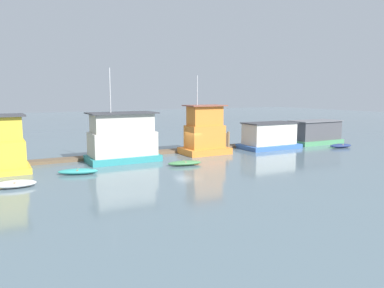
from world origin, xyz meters
name	(u,v)px	position (x,y,z in m)	size (l,w,h in m)	color
ground_plane	(188,156)	(0.00, 0.00, 0.00)	(200.00, 200.00, 0.00)	slate
dock_walkway	(176,151)	(0.00, 2.83, 0.15)	(51.00, 1.62, 0.30)	brown
houseboat_teal	(122,139)	(-7.17, 0.23, 2.24)	(6.94, 3.93, 9.14)	teal
houseboat_orange	(205,133)	(2.30, 0.28, 2.32)	(5.10, 3.61, 8.61)	orange
houseboat_blue	(269,136)	(11.40, 0.19, 1.48)	(7.21, 4.05, 3.16)	#3866B7
houseboat_green	(315,132)	(19.47, 0.52, 1.50)	(7.12, 3.65, 3.10)	#4C9360
dinghy_white	(15,184)	(-17.30, -6.14, 0.25)	(3.03, 1.76, 0.50)	white
dinghy_teal	(78,171)	(-12.38, -3.81, 0.24)	(3.45, 2.07, 0.47)	teal
dinghy_green	(185,163)	(-2.75, -4.64, 0.22)	(3.39, 1.77, 0.44)	#47844C
dinghy_navy	(341,146)	(19.44, -3.76, 0.25)	(3.14, 1.74, 0.49)	navy
mooring_post_near_right	(228,140)	(6.46, 1.77, 1.07)	(0.31, 0.31, 2.14)	#846B4C
mooring_post_far_right	(226,141)	(6.19, 1.77, 0.98)	(0.22, 0.22, 1.96)	brown
mooring_post_near_left	(257,142)	(10.82, 1.77, 0.62)	(0.21, 0.21, 1.24)	brown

